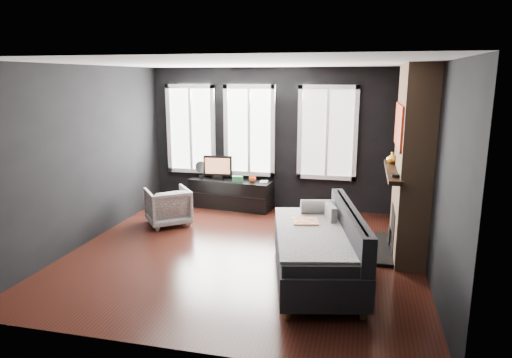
% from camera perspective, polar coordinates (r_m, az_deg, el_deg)
% --- Properties ---
extents(floor, '(5.00, 5.00, 0.00)m').
position_cam_1_polar(floor, '(6.77, -1.43, -9.21)').
color(floor, black).
rests_on(floor, ground).
extents(ceiling, '(5.00, 5.00, 0.00)m').
position_cam_1_polar(ceiling, '(6.29, -1.57, 14.28)').
color(ceiling, white).
rests_on(ceiling, ground).
extents(wall_back, '(5.00, 0.02, 2.70)m').
position_cam_1_polar(wall_back, '(8.80, 2.70, 5.00)').
color(wall_back, black).
rests_on(wall_back, ground).
extents(wall_left, '(0.02, 5.00, 2.70)m').
position_cam_1_polar(wall_left, '(7.43, -20.49, 2.78)').
color(wall_left, black).
rests_on(wall_left, ground).
extents(wall_right, '(0.02, 5.00, 2.70)m').
position_cam_1_polar(wall_right, '(6.25, 21.26, 0.98)').
color(wall_right, black).
rests_on(wall_right, ground).
extents(windows, '(4.00, 0.16, 1.76)m').
position_cam_1_polar(windows, '(8.78, -0.22, 11.74)').
color(windows, white).
rests_on(windows, wall_back).
extents(fireplace, '(0.70, 1.62, 2.70)m').
position_cam_1_polar(fireplace, '(6.81, 18.95, 2.06)').
color(fireplace, '#93724C').
rests_on(fireplace, floor).
extents(sofa, '(1.54, 2.36, 0.94)m').
position_cam_1_polar(sofa, '(5.83, 7.51, -8.08)').
color(sofa, '#27272A').
rests_on(sofa, floor).
extents(stripe_pillow, '(0.19, 0.36, 0.35)m').
position_cam_1_polar(stripe_pillow, '(6.21, 9.31, -4.79)').
color(stripe_pillow, gray).
rests_on(stripe_pillow, sofa).
extents(armchair, '(0.94, 0.94, 0.71)m').
position_cam_1_polar(armchair, '(8.06, -10.95, -3.16)').
color(armchair, white).
rests_on(armchair, floor).
extents(media_console, '(1.68, 0.70, 0.56)m').
position_cam_1_polar(media_console, '(8.96, -3.12, -1.85)').
color(media_console, black).
rests_on(media_console, floor).
extents(monitor, '(0.58, 0.17, 0.51)m').
position_cam_1_polar(monitor, '(8.98, -4.81, 1.67)').
color(monitor, black).
rests_on(monitor, media_console).
extents(desk_fan, '(0.25, 0.25, 0.34)m').
position_cam_1_polar(desk_fan, '(9.14, -6.85, 1.26)').
color(desk_fan, gray).
rests_on(desk_fan, media_console).
extents(mug, '(0.17, 0.15, 0.14)m').
position_cam_1_polar(mug, '(8.68, -0.44, 0.06)').
color(mug, '#E75121').
rests_on(mug, media_console).
extents(book, '(0.15, 0.03, 0.20)m').
position_cam_1_polar(book, '(8.68, 0.50, 0.27)').
color(book, tan).
rests_on(book, media_console).
extents(storage_box, '(0.22, 0.16, 0.11)m').
position_cam_1_polar(storage_box, '(8.74, -2.32, 0.04)').
color(storage_box, '#307042').
rests_on(storage_box, media_console).
extents(mantel_vase, '(0.20, 0.21, 0.17)m').
position_cam_1_polar(mantel_vase, '(7.24, 16.65, 2.53)').
color(mantel_vase, gold).
rests_on(mantel_vase, fireplace).
extents(mantel_clock, '(0.13, 0.13, 0.04)m').
position_cam_1_polar(mantel_clock, '(6.27, 17.06, 0.39)').
color(mantel_clock, black).
rests_on(mantel_clock, fireplace).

